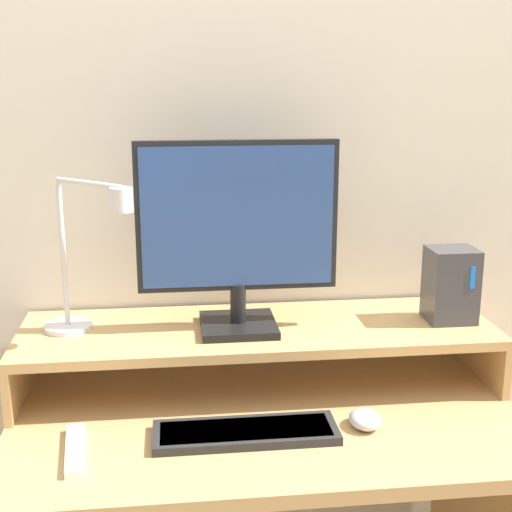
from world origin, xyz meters
TOP-DOWN VIEW (x-y plane):
  - wall_back at (0.00, 0.67)m, footprint 6.00×0.05m
  - desk at (0.00, 0.32)m, footprint 1.10×0.64m
  - monitor_shelf at (0.00, 0.47)m, footprint 1.10×0.33m
  - monitor at (-0.05, 0.46)m, footprint 0.45×0.17m
  - desk_lamp at (-0.38, 0.45)m, footprint 0.22×0.21m
  - router_dock at (0.45, 0.46)m, footprint 0.11×0.10m
  - keyboard at (-0.06, 0.21)m, footprint 0.37×0.12m
  - mouse at (0.19, 0.22)m, footprint 0.07×0.08m
  - remote_control at (-0.39, 0.19)m, footprint 0.06×0.19m

SIDE VIEW (x-z plane):
  - desk at x=0.00m, z-range 0.15..0.90m
  - remote_control at x=-0.39m, z-range 0.75..0.76m
  - keyboard at x=-0.06m, z-range 0.75..0.77m
  - mouse at x=0.19m, z-range 0.75..0.78m
  - monitor_shelf at x=0.00m, z-range 0.80..0.94m
  - router_dock at x=0.45m, z-range 0.89..1.07m
  - desk_lamp at x=-0.38m, z-range 0.88..1.23m
  - monitor at x=-0.05m, z-range 0.91..1.34m
  - wall_back at x=0.00m, z-range 0.00..2.50m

